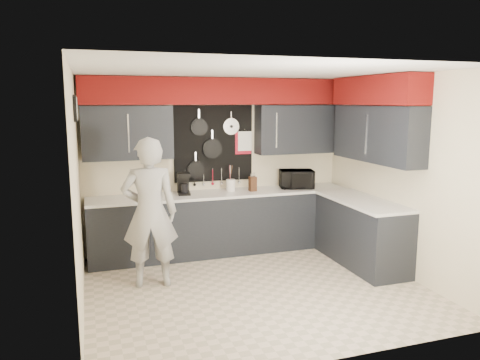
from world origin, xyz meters
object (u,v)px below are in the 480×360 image
object	(u,v)px
knife_block	(253,184)
utensil_crock	(231,185)
microwave	(296,179)
coffee_maker	(184,183)
person	(150,213)

from	to	relation	value
knife_block	utensil_crock	bearing A→B (deg)	156.54
microwave	coffee_maker	distance (m)	1.77
microwave	knife_block	xyz separation A→B (m)	(-0.74, -0.03, -0.03)
microwave	person	xyz separation A→B (m)	(-2.39, -0.95, -0.14)
utensil_crock	person	bearing A→B (deg)	-142.72
coffee_maker	knife_block	bearing A→B (deg)	3.61
knife_block	person	xyz separation A→B (m)	(-1.66, -0.92, -0.11)
microwave	coffee_maker	size ratio (longest dim) A/B	1.60
microwave	knife_block	size ratio (longest dim) A/B	2.32
microwave	knife_block	world-z (taller)	microwave
utensil_crock	coffee_maker	world-z (taller)	coffee_maker
microwave	knife_block	bearing A→B (deg)	-163.08
person	coffee_maker	bearing A→B (deg)	-114.18
microwave	utensil_crock	world-z (taller)	microwave
microwave	utensil_crock	size ratio (longest dim) A/B	2.85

